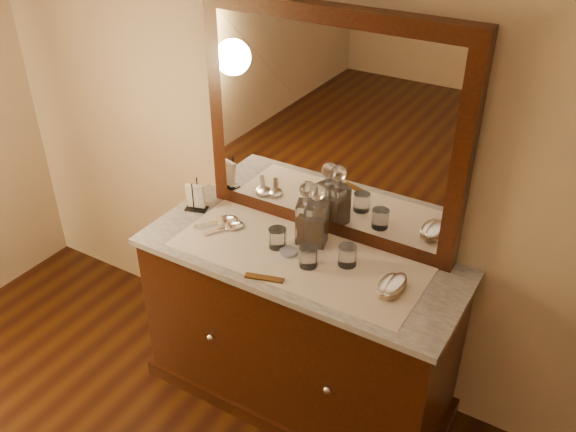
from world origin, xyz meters
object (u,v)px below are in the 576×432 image
object	(u,v)px
pin_dish	(289,252)
hand_mirror_outer	(223,221)
comb	(264,278)
hand_mirror_inner	(230,227)
mirror_frame	(330,128)
decanter_left	(307,219)
napkin_rack	(196,198)
dresser_cabinet	(299,331)
brush_far	(395,286)
brush_near	(388,286)
decanter_right	(316,221)

from	to	relation	value
pin_dish	hand_mirror_outer	bearing A→B (deg)	172.25
comb	hand_mirror_inner	world-z (taller)	hand_mirror_inner
mirror_frame	decanter_left	size ratio (longest dim) A/B	4.03
napkin_rack	hand_mirror_outer	distance (m)	0.19
dresser_cabinet	comb	size ratio (longest dim) A/B	8.69
mirror_frame	napkin_rack	distance (m)	0.78
comb	brush_far	distance (m)	0.53
brush_near	hand_mirror_inner	world-z (taller)	brush_near
pin_dish	brush_near	size ratio (longest dim) A/B	0.49
mirror_frame	pin_dish	world-z (taller)	mirror_frame
comb	brush_near	world-z (taller)	brush_near
decanter_left	hand_mirror_inner	bearing A→B (deg)	-165.06
decanter_left	hand_mirror_inner	world-z (taller)	decanter_left
brush_near	hand_mirror_outer	distance (m)	0.86
decanter_right	hand_mirror_outer	xyz separation A→B (m)	(-0.45, -0.07, -0.11)
pin_dish	hand_mirror_outer	size ratio (longest dim) A/B	0.39
comb	brush_far	size ratio (longest dim) A/B	0.94
decanter_left	brush_near	xyz separation A→B (m)	(0.45, -0.14, -0.09)
hand_mirror_inner	pin_dish	bearing A→B (deg)	-5.62
pin_dish	brush_far	world-z (taller)	brush_far
comb	brush_far	bearing A→B (deg)	5.66
brush_far	hand_mirror_inner	world-z (taller)	brush_far
mirror_frame	napkin_rack	world-z (taller)	mirror_frame
brush_far	dresser_cabinet	bearing A→B (deg)	176.53
napkin_rack	decanter_left	bearing A→B (deg)	3.52
dresser_cabinet	decanter_right	xyz separation A→B (m)	(0.02, 0.11, 0.56)
mirror_frame	brush_far	world-z (taller)	mirror_frame
brush_far	hand_mirror_inner	distance (m)	0.83
hand_mirror_outer	hand_mirror_inner	distance (m)	0.06
brush_near	hand_mirror_outer	bearing A→B (deg)	175.54
brush_far	decanter_right	bearing A→B (deg)	162.71
decanter_left	hand_mirror_inner	xyz separation A→B (m)	(-0.35, -0.09, -0.11)
dresser_cabinet	hand_mirror_inner	world-z (taller)	hand_mirror_inner
pin_dish	decanter_right	bearing A→B (deg)	63.44
dresser_cabinet	comb	world-z (taller)	comb
brush_near	decanter_right	bearing A→B (deg)	160.62
brush_near	hand_mirror_inner	distance (m)	0.80
brush_far	comb	bearing A→B (deg)	-157.72
hand_mirror_outer	hand_mirror_inner	size ratio (longest dim) A/B	1.06
hand_mirror_inner	dresser_cabinet	bearing A→B (deg)	-1.71
brush_far	hand_mirror_inner	bearing A→B (deg)	177.33
comb	decanter_right	size ratio (longest dim) A/B	0.54
comb	hand_mirror_inner	size ratio (longest dim) A/B	0.84
mirror_frame	brush_near	distance (m)	0.69
comb	napkin_rack	world-z (taller)	napkin_rack
napkin_rack	decanter_left	distance (m)	0.60
hand_mirror_outer	hand_mirror_inner	xyz separation A→B (m)	(0.06, -0.02, -0.00)
brush_far	hand_mirror_inner	size ratio (longest dim) A/B	0.89
mirror_frame	decanter_right	world-z (taller)	mirror_frame
pin_dish	hand_mirror_inner	xyz separation A→B (m)	(-0.33, 0.03, 0.00)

